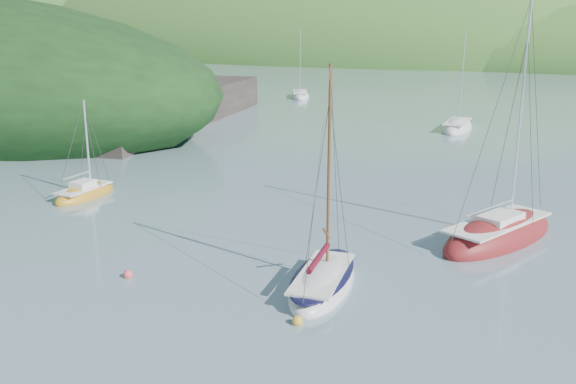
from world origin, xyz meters
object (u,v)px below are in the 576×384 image
at_px(daysailer_white, 323,282).
at_px(distant_sloop_c, 300,96).
at_px(sailboat_yellow, 85,194).
at_px(sloop_red, 498,236).
at_px(distant_sloop_a, 457,128).

xyz_separation_m(daysailer_white, distant_sloop_c, (-27.39, 58.15, -0.05)).
bearing_deg(sailboat_yellow, sloop_red, 4.42).
bearing_deg(sailboat_yellow, daysailer_white, -20.87).
bearing_deg(sloop_red, daysailer_white, -99.36).
relative_size(sailboat_yellow, distant_sloop_a, 0.62).
xyz_separation_m(sloop_red, sailboat_yellow, (-24.29, -2.64, -0.06)).
relative_size(sailboat_yellow, distant_sloop_c, 0.65).
distance_m(daysailer_white, sailboat_yellow, 19.65).
height_order(daysailer_white, distant_sloop_a, distant_sloop_a).
bearing_deg(distant_sloop_c, daysailer_white, -89.56).
bearing_deg(sailboat_yellow, distant_sloop_c, 97.89).
xyz_separation_m(sloop_red, distant_sloop_c, (-33.11, 49.08, -0.06)).
bearing_deg(distant_sloop_a, sloop_red, -76.41).
xyz_separation_m(sloop_red, distant_sloop_a, (-8.29, 31.87, -0.05)).
height_order(sloop_red, distant_sloop_c, sloop_red).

